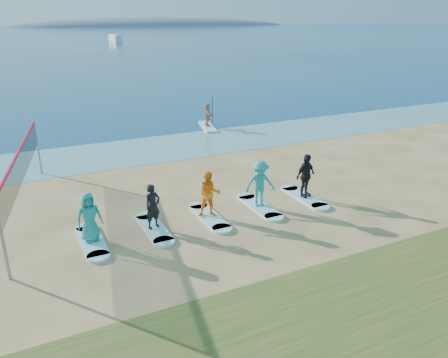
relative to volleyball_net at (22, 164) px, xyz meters
name	(u,v)px	position (x,y,z in m)	size (l,w,h in m)	color
ground	(220,234)	(5.63, -4.57, -1.90)	(600.00, 600.00, 0.00)	tan
shallow_water	(136,151)	(5.63, 5.93, -1.90)	(600.00, 600.00, 0.00)	teal
ocean	(19,37)	(5.63, 155.43, -1.90)	(600.00, 600.00, 0.00)	navy
island_ridge	(158,26)	(100.63, 295.43, -1.90)	(220.00, 56.00, 18.00)	slate
volleyball_net	(22,164)	(0.00, 0.00, 0.00)	(1.62, 8.96, 2.50)	gray
paddleboard	(208,127)	(11.26, 9.12, -1.84)	(0.70, 3.00, 0.12)	silver
paddleboarder	(208,115)	(11.26, 9.12, -1.05)	(1.36, 0.43, 1.47)	tan
boat_offshore_b	(116,42)	(28.53, 110.85, -1.90)	(1.90, 6.22, 1.81)	silver
surfboard_0	(92,241)	(1.66, -3.31, -1.86)	(0.70, 2.20, 0.09)	#99E2EE
student_0	(89,217)	(1.66, -3.31, -1.00)	(0.80, 0.52, 1.64)	teal
surfboard_1	(154,228)	(3.73, -3.31, -1.86)	(0.70, 2.20, 0.09)	#99E2EE
student_1	(153,206)	(3.73, -3.31, -1.04)	(0.57, 0.37, 1.56)	black
surfboard_2	(210,217)	(5.80, -3.31, -1.86)	(0.70, 2.20, 0.09)	#99E2EE
student_2	(209,194)	(5.80, -3.31, -0.98)	(0.81, 0.63, 1.67)	orange
surfboard_3	(259,207)	(7.88, -3.31, -1.86)	(0.70, 2.20, 0.09)	#99E2EE
student_3	(260,184)	(7.88, -3.31, -0.93)	(1.15, 0.66, 1.78)	teal
surfboard_4	(304,197)	(9.95, -3.31, -1.86)	(0.70, 2.20, 0.09)	#99E2EE
student_4	(306,176)	(9.95, -3.31, -0.94)	(1.02, 0.43, 1.75)	black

